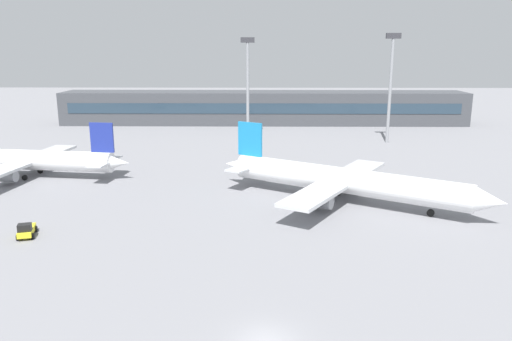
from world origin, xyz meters
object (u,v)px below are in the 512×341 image
(airplane_mid, at_px, (20,160))
(floodlight_tower_east, at_px, (391,80))
(airplane_near, at_px, (346,181))
(floodlight_tower_west, at_px, (248,80))
(baggage_tug_yellow, at_px, (26,230))

(airplane_mid, bearing_deg, floodlight_tower_east, 24.78)
(airplane_near, xyz_separation_m, floodlight_tower_west, (-15.08, 51.60, 10.58))
(airplane_near, distance_m, floodlight_tower_east, 49.63)
(baggage_tug_yellow, distance_m, floodlight_tower_west, 70.40)
(floodlight_tower_east, bearing_deg, floodlight_tower_west, 168.97)
(airplane_near, bearing_deg, baggage_tug_yellow, -160.56)
(airplane_near, height_order, floodlight_tower_east, floodlight_tower_east)
(baggage_tug_yellow, distance_m, floodlight_tower_east, 81.86)
(airplane_mid, height_order, floodlight_tower_east, floodlight_tower_east)
(floodlight_tower_west, bearing_deg, airplane_mid, -134.16)
(airplane_near, relative_size, baggage_tug_yellow, 9.35)
(airplane_mid, bearing_deg, baggage_tug_yellow, -63.63)
(floodlight_tower_east, bearing_deg, airplane_mid, -155.22)
(airplane_near, bearing_deg, floodlight_tower_west, 106.29)
(airplane_near, relative_size, floodlight_tower_west, 1.55)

